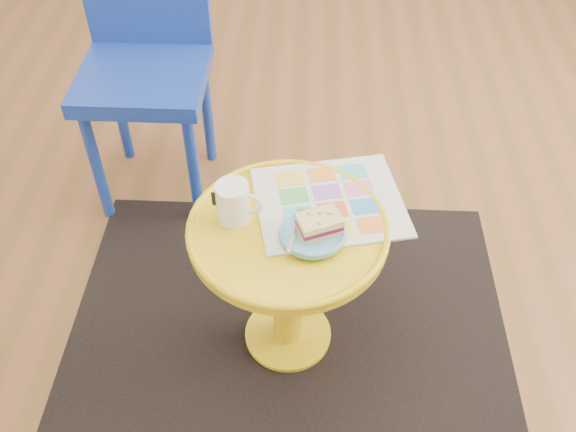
{
  "coord_description": "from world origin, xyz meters",
  "views": [
    {
      "loc": [
        0.03,
        -1.5,
        1.62
      ],
      "look_at": [
        -0.01,
        -0.42,
        0.51
      ],
      "focal_mm": 40.0,
      "sensor_mm": 36.0,
      "label": 1
    }
  ],
  "objects_px": {
    "chair": "(145,49)",
    "plate": "(313,234)",
    "newspaper": "(329,202)",
    "side_table": "(288,263)",
    "mug": "(234,201)"
  },
  "relations": [
    {
      "from": "newspaper",
      "to": "chair",
      "type": "bearing_deg",
      "value": 121.17
    },
    {
      "from": "chair",
      "to": "mug",
      "type": "distance_m",
      "value": 0.78
    },
    {
      "from": "chair",
      "to": "plate",
      "type": "relative_size",
      "value": 5.75
    },
    {
      "from": "chair",
      "to": "newspaper",
      "type": "bearing_deg",
      "value": -46.43
    },
    {
      "from": "side_table",
      "to": "plate",
      "type": "relative_size",
      "value": 3.15
    },
    {
      "from": "chair",
      "to": "newspaper",
      "type": "distance_m",
      "value": 0.87
    },
    {
      "from": "side_table",
      "to": "newspaper",
      "type": "bearing_deg",
      "value": 41.42
    },
    {
      "from": "chair",
      "to": "plate",
      "type": "bearing_deg",
      "value": -53.53
    },
    {
      "from": "chair",
      "to": "mug",
      "type": "bearing_deg",
      "value": -62.38
    },
    {
      "from": "side_table",
      "to": "plate",
      "type": "height_order",
      "value": "plate"
    },
    {
      "from": "newspaper",
      "to": "mug",
      "type": "distance_m",
      "value": 0.25
    },
    {
      "from": "side_table",
      "to": "chair",
      "type": "height_order",
      "value": "chair"
    },
    {
      "from": "chair",
      "to": "newspaper",
      "type": "height_order",
      "value": "chair"
    },
    {
      "from": "chair",
      "to": "plate",
      "type": "height_order",
      "value": "chair"
    },
    {
      "from": "side_table",
      "to": "chair",
      "type": "bearing_deg",
      "value": 123.99
    }
  ]
}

